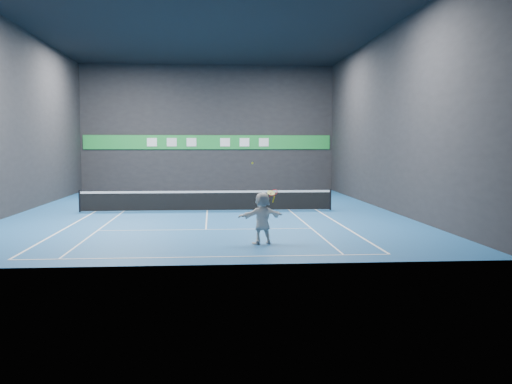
{
  "coord_description": "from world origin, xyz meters",
  "views": [
    {
      "loc": [
        0.24,
        -28.23,
        3.19
      ],
      "look_at": [
        1.88,
        -7.13,
        1.5
      ],
      "focal_mm": 40.0,
      "sensor_mm": 36.0,
      "label": 1
    }
  ],
  "objects": [
    {
      "name": "sideline_singles_right",
      "position": [
        4.11,
        0.0,
        0.0
      ],
      "size": [
        0.06,
        23.78,
        0.01
      ],
      "primitive_type": "cube",
      "color": "white",
      "rests_on": "ground"
    },
    {
      "name": "wall_right",
      "position": [
        9.0,
        0.0,
        4.5
      ],
      "size": [
        0.1,
        26.0,
        9.0
      ],
      "primitive_type": "cube",
      "color": "black",
      "rests_on": "ground"
    },
    {
      "name": "sideline_doubles_right",
      "position": [
        5.49,
        0.0,
        0.0
      ],
      "size": [
        0.08,
        23.78,
        0.01
      ],
      "primitive_type": "cube",
      "color": "white",
      "rests_on": "ground"
    },
    {
      "name": "center_service_line",
      "position": [
        0.0,
        0.0,
        0.0
      ],
      "size": [
        0.06,
        12.8,
        0.01
      ],
      "primitive_type": "cube",
      "color": "white",
      "rests_on": "ground"
    },
    {
      "name": "wall_back",
      "position": [
        0.0,
        13.0,
        4.5
      ],
      "size": [
        18.0,
        0.1,
        9.0
      ],
      "primitive_type": "cube",
      "color": "black",
      "rests_on": "ground"
    },
    {
      "name": "baseline_near",
      "position": [
        0.0,
        -11.89,
        0.0
      ],
      "size": [
        10.98,
        0.08,
        0.01
      ],
      "primitive_type": "cube",
      "color": "white",
      "rests_on": "ground"
    },
    {
      "name": "service_line_far",
      "position": [
        0.0,
        6.4,
        0.0
      ],
      "size": [
        8.23,
        0.06,
        0.01
      ],
      "primitive_type": "cube",
      "color": "white",
      "rests_on": "ground"
    },
    {
      "name": "service_line_near",
      "position": [
        0.0,
        -6.4,
        0.0
      ],
      "size": [
        8.23,
        0.06,
        0.01
      ],
      "primitive_type": "cube",
      "color": "white",
      "rests_on": "ground"
    },
    {
      "name": "player",
      "position": [
        1.88,
        -9.77,
        0.85
      ],
      "size": [
        1.66,
        1.02,
        1.71
      ],
      "primitive_type": "imported",
      "rotation": [
        0.0,
        0.0,
        3.49
      ],
      "color": "silver",
      "rests_on": "ground"
    },
    {
      "name": "tennis_racket",
      "position": [
        2.24,
        -9.72,
        1.65
      ],
      "size": [
        0.44,
        0.33,
        0.48
      ],
      "color": "red",
      "rests_on": "player"
    },
    {
      "name": "baseline_far",
      "position": [
        0.0,
        11.89,
        0.0
      ],
      "size": [
        10.98,
        0.08,
        0.01
      ],
      "primitive_type": "cube",
      "color": "white",
      "rests_on": "ground"
    },
    {
      "name": "ceiling",
      "position": [
        0.0,
        0.0,
        9.0
      ],
      "size": [
        26.0,
        26.0,
        0.0
      ],
      "primitive_type": "plane",
      "color": "black",
      "rests_on": "ground"
    },
    {
      "name": "ground",
      "position": [
        0.0,
        0.0,
        0.0
      ],
      "size": [
        26.0,
        26.0,
        0.0
      ],
      "primitive_type": "plane",
      "color": "#19508C",
      "rests_on": "ground"
    },
    {
      "name": "wall_front",
      "position": [
        0.0,
        -13.0,
        4.5
      ],
      "size": [
        18.0,
        0.1,
        9.0
      ],
      "primitive_type": "cube",
      "color": "black",
      "rests_on": "ground"
    },
    {
      "name": "sideline_doubles_left",
      "position": [
        -5.49,
        0.0,
        0.0
      ],
      "size": [
        0.08,
        23.78,
        0.01
      ],
      "primitive_type": "cube",
      "color": "white",
      "rests_on": "ground"
    },
    {
      "name": "tennis_ball",
      "position": [
        1.57,
        -9.56,
        2.65
      ],
      "size": [
        0.07,
        0.07,
        0.07
      ],
      "primitive_type": "sphere",
      "color": "#EBF729",
      "rests_on": "player"
    },
    {
      "name": "tennis_net",
      "position": [
        0.0,
        0.0,
        0.54
      ],
      "size": [
        12.5,
        0.1,
        1.07
      ],
      "color": "black",
      "rests_on": "ground"
    },
    {
      "name": "sponsor_banner",
      "position": [
        0.0,
        12.93,
        3.5
      ],
      "size": [
        17.64,
        0.11,
        1.0
      ],
      "color": "green",
      "rests_on": "wall_back"
    },
    {
      "name": "wall_left",
      "position": [
        -9.0,
        0.0,
        4.5
      ],
      "size": [
        0.1,
        26.0,
        9.0
      ],
      "primitive_type": "cube",
      "color": "black",
      "rests_on": "ground"
    },
    {
      "name": "sideline_singles_left",
      "position": [
        -4.11,
        0.0,
        0.0
      ],
      "size": [
        0.06,
        23.78,
        0.01
      ],
      "primitive_type": "cube",
      "color": "white",
      "rests_on": "ground"
    }
  ]
}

